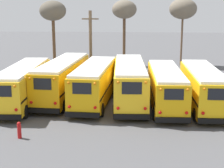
# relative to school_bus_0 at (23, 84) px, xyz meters

# --- Properties ---
(ground_plane) EXTENTS (160.00, 160.00, 0.00)m
(ground_plane) POSITION_rel_school_bus_0_xyz_m (7.19, 0.80, -1.68)
(ground_plane) COLOR #4C4C4F
(school_bus_0) EXTENTS (2.89, 10.47, 3.08)m
(school_bus_0) POSITION_rel_school_bus_0_xyz_m (0.00, 0.00, 0.00)
(school_bus_0) COLOR yellow
(school_bus_0) RESTS_ON ground
(school_bus_1) EXTENTS (3.05, 11.01, 3.29)m
(school_bus_1) POSITION_rel_school_bus_0_xyz_m (2.87, 1.87, 0.11)
(school_bus_1) COLOR #E5A00C
(school_bus_1) RESTS_ON ground
(school_bus_2) EXTENTS (2.99, 10.18, 3.18)m
(school_bus_2) POSITION_rel_school_bus_0_xyz_m (5.75, 0.69, 0.05)
(school_bus_2) COLOR #EAAA0F
(school_bus_2) RESTS_ON ground
(school_bus_3) EXTENTS (2.96, 10.79, 3.32)m
(school_bus_3) POSITION_rel_school_bus_0_xyz_m (8.62, 0.85, 0.12)
(school_bus_3) COLOR yellow
(school_bus_3) RESTS_ON ground
(school_bus_4) EXTENTS (2.59, 10.10, 3.00)m
(school_bus_4) POSITION_rel_school_bus_0_xyz_m (11.50, 0.05, -0.04)
(school_bus_4) COLOR #EAAA0F
(school_bus_4) RESTS_ON ground
(school_bus_5) EXTENTS (2.47, 9.99, 3.07)m
(school_bus_5) POSITION_rel_school_bus_0_xyz_m (14.37, -0.02, -0.01)
(school_bus_5) COLOR yellow
(school_bus_5) RESTS_ON ground
(utility_pole) EXTENTS (1.80, 0.34, 7.39)m
(utility_pole) POSITION_rel_school_bus_0_xyz_m (4.15, 10.55, 2.13)
(utility_pole) COLOR brown
(utility_pole) RESTS_ON ground
(bare_tree_0) EXTENTS (3.60, 3.60, 8.86)m
(bare_tree_0) POSITION_rel_school_bus_0_xyz_m (15.19, 19.87, 5.78)
(bare_tree_0) COLOR brown
(bare_tree_0) RESTS_ON ground
(bare_tree_1) EXTENTS (3.09, 3.09, 8.49)m
(bare_tree_1) POSITION_rel_school_bus_0_xyz_m (-0.59, 13.41, 5.50)
(bare_tree_1) COLOR brown
(bare_tree_1) RESTS_ON ground
(bare_tree_2) EXTENTS (3.27, 3.27, 8.66)m
(bare_tree_2) POSITION_rel_school_bus_0_xyz_m (7.50, 19.70, 5.61)
(bare_tree_2) COLOR brown
(bare_tree_2) RESTS_ON ground
(fence_line) EXTENTS (22.43, 0.06, 1.42)m
(fence_line) POSITION_rel_school_bus_0_xyz_m (7.19, 8.42, -0.69)
(fence_line) COLOR #939399
(fence_line) RESTS_ON ground
(fire_hydrant) EXTENTS (0.24, 0.24, 1.03)m
(fire_hydrant) POSITION_rel_school_bus_0_xyz_m (2.12, -7.49, -1.16)
(fire_hydrant) COLOR #B21414
(fire_hydrant) RESTS_ON ground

